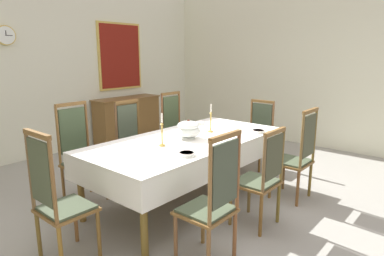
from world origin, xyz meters
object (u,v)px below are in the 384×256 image
object	(u,v)px
chair_south_b	(261,177)
framed_painting	(120,56)
chair_north_a	(80,153)
dining_table	(188,144)
bowl_near_right	(190,125)
chair_north_c	(176,130)
candlestick_east	(211,121)
spoon_secondary	(195,124)
sideboard	(127,119)
bowl_far_left	(187,154)
bowl_near_left	(258,131)
candlestick_west	(162,133)
mounted_clock	(5,35)
soup_tureen	(188,129)
chair_north_b	(134,141)
chair_head_east	(257,133)
spoon_primary	(260,130)
chair_south_a	(212,200)
chair_south_c	(297,155)
chair_head_west	(57,198)
bowl_far_right	(200,123)

from	to	relation	value
chair_south_b	framed_painting	size ratio (longest dim) A/B	0.79
chair_north_a	chair_south_b	xyz separation A→B (m)	(0.85, -2.02, -0.05)
dining_table	bowl_near_right	distance (m)	0.71
chair_north_c	candlestick_east	size ratio (longest dim) A/B	3.21
spoon_secondary	framed_painting	bearing A→B (deg)	74.91
sideboard	chair_south_b	bearing A→B (deg)	70.37
chair_north_a	chair_north_c	bearing A→B (deg)	179.95
bowl_far_left	spoon_secondary	distance (m)	1.52
bowl_near_left	bowl_near_right	xyz separation A→B (m)	(-0.28, 0.93, 0.00)
candlestick_west	spoon_secondary	bearing A→B (deg)	22.74
bowl_near_left	mounted_clock	size ratio (longest dim) A/B	0.56
soup_tureen	candlestick_west	world-z (taller)	candlestick_west
mounted_clock	framed_painting	distance (m)	2.22
chair_north_b	chair_head_east	size ratio (longest dim) A/B	1.09
candlestick_east	bowl_far_left	xyz separation A→B (m)	(-0.98, -0.45, -0.13)
bowl_far_left	spoon_primary	distance (m)	1.47
candlestick_east	soup_tureen	bearing A→B (deg)	180.00
candlestick_west	bowl_near_right	distance (m)	1.09
chair_south_a	chair_south_c	world-z (taller)	chair_south_a
chair_north_a	chair_head_east	distance (m)	2.74
chair_south_a	mounted_clock	world-z (taller)	mounted_clock
sideboard	bowl_near_left	bearing A→B (deg)	80.81
chair_north_b	chair_north_a	bearing A→B (deg)	-0.23
chair_head_west	spoon_secondary	distance (m)	2.42
dining_table	candlestick_east	distance (m)	0.50
chair_north_a	bowl_near_right	bearing A→B (deg)	157.83
dining_table	chair_north_b	bearing A→B (deg)	90.82
bowl_far_right	chair_north_b	bearing A→B (deg)	143.44
bowl_near_right	framed_painting	xyz separation A→B (m)	(0.90, 2.68, 0.92)
bowl_near_left	bowl_near_right	size ratio (longest dim) A/B	0.89
chair_north_b	soup_tureen	distance (m)	1.06
chair_south_b	chair_head_west	distance (m)	1.95
chair_south_c	candlestick_west	size ratio (longest dim) A/B	3.15
bowl_far_right	mounted_clock	size ratio (longest dim) A/B	0.48
chair_north_a	chair_head_west	size ratio (longest dim) A/B	1.02
chair_north_b	chair_head_east	bearing A→B (deg)	149.17
bowl_far_left	chair_north_b	bearing A→B (deg)	70.21
bowl_near_left	chair_north_c	bearing A→B (deg)	88.18
chair_south_b	spoon_primary	xyz separation A→B (m)	(0.95, 0.55, 0.24)
bowl_far_right	sideboard	world-z (taller)	sideboard
chair_north_c	chair_head_east	world-z (taller)	chair_north_c
chair_north_c	bowl_far_left	distance (m)	2.04
framed_painting	chair_north_a	bearing A→B (deg)	-137.64
chair_head_west	soup_tureen	xyz separation A→B (m)	(1.69, 0.00, 0.31)
chair_north_c	spoon_primary	size ratio (longest dim) A/B	6.82
chair_north_b	bowl_far_right	bearing A→B (deg)	143.44
chair_head_west	candlestick_west	xyz separation A→B (m)	(1.25, 0.00, 0.34)
spoon_secondary	framed_painting	world-z (taller)	framed_painting
chair_north_c	chair_head_west	xyz separation A→B (m)	(-2.56, -1.01, 0.00)
bowl_near_left	framed_painting	distance (m)	3.77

